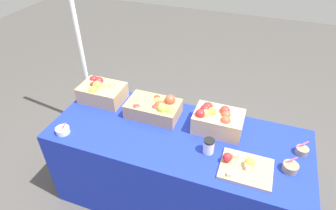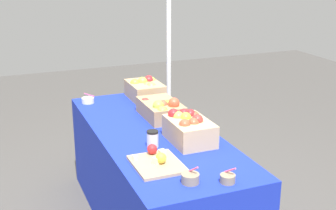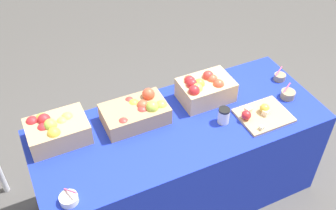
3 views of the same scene
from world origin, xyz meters
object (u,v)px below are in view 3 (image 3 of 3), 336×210
sample_bowl_mid (288,94)px  coffee_cup (224,116)px  apple_crate_right (204,88)px  apple_crate_middle (137,112)px  sample_bowl_near (280,77)px  sample_bowl_far (69,199)px  apple_crate_left (56,129)px  cutting_board_front (262,114)px

sample_bowl_mid → coffee_cup: (-0.52, -0.02, 0.03)m
coffee_cup → apple_crate_right: bearing=91.3°
apple_crate_right → sample_bowl_mid: apple_crate_right is taller
apple_crate_middle → sample_bowl_near: apple_crate_middle is taller
apple_crate_right → sample_bowl_mid: size_ratio=3.53×
sample_bowl_near → sample_bowl_far: bearing=-167.0°
apple_crate_left → sample_bowl_mid: (1.52, -0.28, -0.06)m
sample_bowl_mid → coffee_cup: 0.53m
apple_crate_left → apple_crate_right: bearing=-2.8°
cutting_board_front → sample_bowl_mid: 0.29m
apple_crate_left → sample_bowl_mid: apple_crate_left is taller
apple_crate_right → cutting_board_front: size_ratio=1.08×
apple_crate_middle → apple_crate_right: size_ratio=1.16×
apple_crate_left → cutting_board_front: (1.24, -0.36, -0.06)m
apple_crate_left → sample_bowl_far: 0.48m
sample_bowl_near → sample_bowl_far: (-1.65, -0.38, -0.00)m
apple_crate_left → apple_crate_middle: bearing=-5.8°
sample_bowl_near → coffee_cup: (-0.60, -0.21, 0.03)m
apple_crate_left → cutting_board_front: size_ratio=1.10×
coffee_cup → sample_bowl_near: bearing=19.0°
apple_crate_middle → coffee_cup: 0.55m
sample_bowl_mid → sample_bowl_far: 1.59m
sample_bowl_near → sample_bowl_mid: size_ratio=0.93×
sample_bowl_far → coffee_cup: (1.05, 0.18, 0.03)m
apple_crate_left → sample_bowl_mid: 1.54m
sample_bowl_near → sample_bowl_mid: bearing=-111.3°
sample_bowl_near → coffee_cup: 0.63m
apple_crate_middle → apple_crate_right: (0.49, 0.00, 0.02)m
apple_crate_left → coffee_cup: (0.99, -0.30, -0.03)m
coffee_cup → sample_bowl_mid: bearing=2.2°
apple_crate_right → sample_bowl_near: (0.60, -0.05, -0.07)m
sample_bowl_far → apple_crate_right: bearing=22.3°
sample_bowl_far → sample_bowl_near: bearing=13.0°
apple_crate_left → sample_bowl_near: (1.59, -0.09, -0.06)m
sample_bowl_far → coffee_cup: bearing=9.5°
apple_crate_right → sample_bowl_near: size_ratio=3.80×
apple_crate_left → apple_crate_middle: apple_crate_left is taller
cutting_board_front → apple_crate_left: bearing=163.6°
apple_crate_left → sample_bowl_far: apple_crate_left is taller
coffee_cup → sample_bowl_far: bearing=-170.5°
apple_crate_right → sample_bowl_near: apple_crate_right is taller
apple_crate_middle → coffee_cup: size_ratio=3.78×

